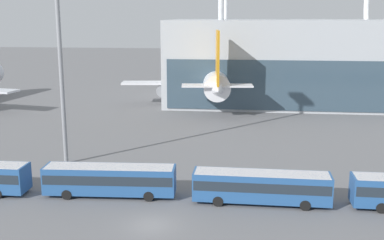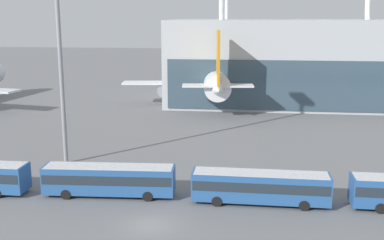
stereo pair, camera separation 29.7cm
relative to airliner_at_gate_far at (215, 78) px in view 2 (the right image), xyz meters
The scene contains 5 objects.
ground_plane 58.10m from the airliner_at_gate_far, 91.55° to the right, with size 440.00×440.00×0.00m, color slate.
airliner_at_gate_far is the anchor object (origin of this frame).
shuttle_bus_2 52.13m from the airliner_at_gate_far, 97.65° to the right, with size 13.12×3.39×3.06m.
shuttle_bus_3 52.59m from the airliner_at_gate_far, 81.28° to the right, with size 13.02×2.88×3.06m.
floodlight_mast 46.46m from the airliner_at_gate_far, 110.11° to the right, with size 2.40×2.40×29.72m.
Camera 2 is at (8.10, -37.79, 17.69)m, focal length 45.00 mm.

